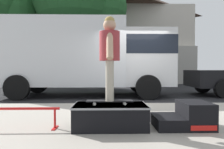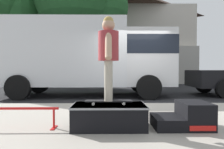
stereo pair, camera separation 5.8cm
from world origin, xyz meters
TOP-DOWN VIEW (x-y plane):
  - ground_plane at (0.00, 0.00)m, footprint 140.00×140.00m
  - sidewalk_slab at (0.00, -3.00)m, footprint 50.00×5.00m
  - skate_box at (-0.95, -3.15)m, footprint 1.23×0.75m
  - kicker_ramp at (0.35, -3.15)m, footprint 0.93×0.71m
  - grind_rail at (-2.58, -3.17)m, footprint 1.57×0.28m
  - skateboard at (-0.96, -3.16)m, footprint 0.78×0.22m
  - skater_kid at (-0.96, -3.16)m, footprint 0.34×0.72m
  - box_truck at (-1.83, 2.20)m, footprint 6.91×2.63m
  - house_behind at (1.15, 13.23)m, footprint 9.54×8.23m

SIDE VIEW (x-z plane):
  - ground_plane at x=0.00m, z-range 0.00..0.00m
  - sidewalk_slab at x=0.00m, z-range 0.00..0.12m
  - kicker_ramp at x=0.35m, z-range 0.08..0.52m
  - skate_box at x=-0.95m, z-range 0.13..0.53m
  - grind_rail at x=-2.58m, z-range 0.21..0.57m
  - skateboard at x=-0.96m, z-range 0.54..0.61m
  - skater_kid at x=-0.96m, z-range 0.71..2.12m
  - box_truck at x=-1.83m, z-range 0.18..3.23m
  - house_behind at x=1.15m, z-range 0.04..8.44m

